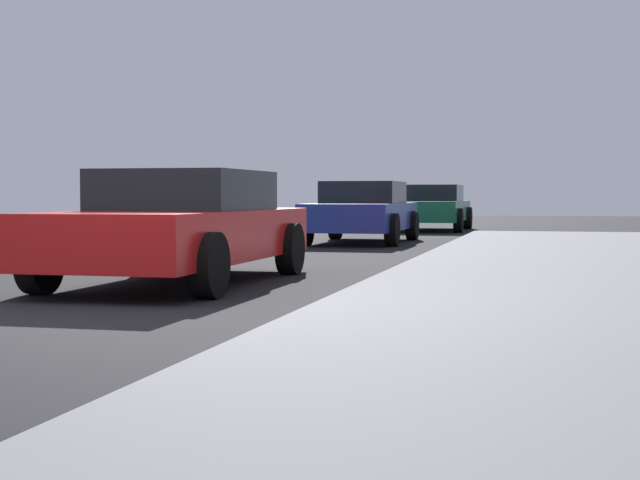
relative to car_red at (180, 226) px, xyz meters
name	(u,v)px	position (x,y,z in m)	size (l,w,h in m)	color
ground_plane	(51,322)	(0.27, -3.36, -0.65)	(80.00, 80.00, 0.00)	black
sidewalk	(579,329)	(4.27, -3.36, -0.57)	(4.00, 32.00, 0.15)	slate
car_red	(180,226)	(0.00, 0.00, 0.00)	(2.01, 4.54, 1.27)	red
car_blue	(362,212)	(0.20, 9.53, 0.00)	(1.95, 4.20, 1.27)	#233899
car_green	(431,207)	(0.73, 16.70, 0.00)	(2.04, 4.36, 1.27)	#196638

